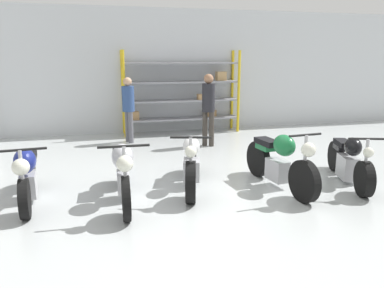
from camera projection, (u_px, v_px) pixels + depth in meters
name	position (u px, v px, depth m)	size (l,w,h in m)	color
ground_plane	(198.00, 189.00, 6.42)	(30.00, 30.00, 0.00)	#B2B7B7
back_wall	(151.00, 71.00, 11.03)	(30.00, 0.08, 3.60)	silver
shelving_rack	(184.00, 92.00, 11.03)	(3.45, 0.63, 2.41)	gold
motorcycle_blue	(27.00, 174.00, 5.75)	(0.69, 1.93, 0.99)	black
motorcycle_silver	(123.00, 170.00, 5.74)	(0.69, 2.14, 1.06)	black
motorcycle_white	(192.00, 162.00, 6.43)	(0.83, 2.08, 1.04)	black
motorcycle_green	(280.00, 161.00, 6.36)	(0.57, 2.07, 1.07)	black
motorcycle_black	(349.00, 161.00, 6.70)	(0.85, 1.99, 0.96)	black
person_browsing	(208.00, 104.00, 9.32)	(0.45, 0.45, 1.81)	#38332D
person_near_rack	(128.00, 105.00, 9.73)	(0.42, 0.42, 1.71)	#595960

